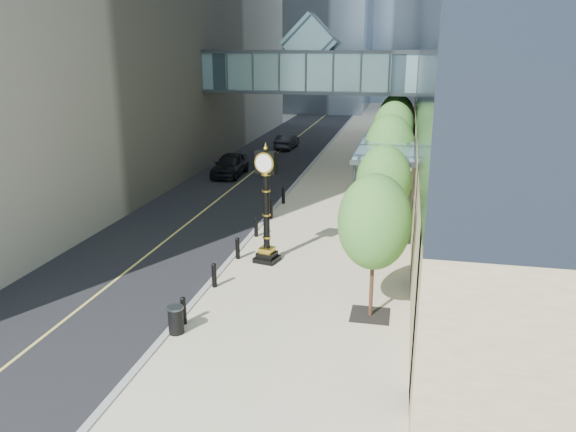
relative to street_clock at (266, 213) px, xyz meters
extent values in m
plane|color=gray|center=(1.33, -7.38, -2.33)|extent=(320.00, 320.00, 0.00)
cube|color=black|center=(-5.67, 32.62, -2.32)|extent=(8.00, 180.00, 0.02)
cube|color=#BCB290|center=(2.33, 32.62, -2.30)|extent=(8.00, 180.00, 0.06)
cube|color=gray|center=(-1.67, 32.62, -2.29)|extent=(0.25, 180.00, 0.07)
cube|color=slate|center=(-1.67, 20.62, 5.17)|extent=(17.00, 4.00, 3.00)
cube|color=#383F44|center=(-1.67, 20.62, 3.72)|extent=(17.00, 4.20, 0.25)
cube|color=#383F44|center=(-1.67, 20.62, 6.62)|extent=(17.00, 4.20, 0.25)
cube|color=slate|center=(-1.67, 20.62, 7.27)|extent=(4.24, 3.00, 4.24)
cube|color=#383F44|center=(4.83, 6.62, 1.87)|extent=(3.00, 8.00, 0.25)
cube|color=slate|center=(4.83, 6.62, 2.02)|extent=(2.80, 7.80, 0.06)
cylinder|color=#383F44|center=(3.53, 2.92, -0.23)|extent=(0.12, 0.12, 4.20)
cylinder|color=#383F44|center=(3.53, 10.32, -0.23)|extent=(0.12, 0.12, 4.20)
cylinder|color=black|center=(-1.37, -6.38, -1.82)|extent=(0.20, 0.20, 0.90)
cylinder|color=black|center=(-1.37, -3.18, -1.82)|extent=(0.20, 0.20, 0.90)
cylinder|color=black|center=(-1.37, 0.02, -1.82)|extent=(0.20, 0.20, 0.90)
cylinder|color=black|center=(-1.37, 3.22, -1.82)|extent=(0.20, 0.20, 0.90)
cylinder|color=black|center=(-1.37, 6.42, -1.82)|extent=(0.20, 0.20, 0.90)
cylinder|color=black|center=(-1.37, 9.62, -1.82)|extent=(0.20, 0.20, 0.90)
cube|color=black|center=(4.93, -4.38, -2.26)|extent=(1.40, 1.40, 0.02)
cylinder|color=#40281B|center=(4.93, -4.38, -0.88)|extent=(0.14, 0.14, 2.76)
ellipsoid|color=#286C27|center=(4.93, -4.38, 1.25)|extent=(2.53, 2.53, 3.38)
cube|color=black|center=(4.93, 2.12, -2.26)|extent=(1.40, 1.40, 0.02)
cylinder|color=#40281B|center=(4.93, 2.12, -0.91)|extent=(0.14, 0.14, 2.71)
ellipsoid|color=#286C27|center=(4.93, 2.12, 1.18)|extent=(2.48, 2.48, 3.31)
cube|color=black|center=(4.93, 8.62, -2.26)|extent=(1.40, 1.40, 0.02)
cylinder|color=#40281B|center=(4.93, 8.62, -0.75)|extent=(0.14, 0.14, 3.04)
ellipsoid|color=#286C27|center=(4.93, 8.62, 1.60)|extent=(2.78, 2.78, 3.71)
cube|color=black|center=(4.93, 15.12, -2.26)|extent=(1.40, 1.40, 0.02)
cylinder|color=#40281B|center=(4.93, 15.12, -0.72)|extent=(0.14, 0.14, 3.10)
ellipsoid|color=#286C27|center=(4.93, 15.12, 1.68)|extent=(2.84, 2.84, 3.79)
cube|color=black|center=(4.93, 21.62, -2.26)|extent=(1.40, 1.40, 0.02)
cylinder|color=#40281B|center=(4.93, 21.62, -0.72)|extent=(0.14, 0.14, 3.09)
ellipsoid|color=#286C27|center=(4.93, 21.62, 1.66)|extent=(2.83, 2.83, 3.77)
cube|color=black|center=(0.00, 0.00, -2.16)|extent=(1.17, 1.17, 0.22)
cube|color=black|center=(0.00, 0.00, -1.94)|extent=(0.91, 0.91, 0.22)
cube|color=gold|center=(0.00, 0.00, -1.72)|extent=(0.72, 0.72, 0.22)
cylinder|color=black|center=(0.00, 0.00, 0.07)|extent=(0.28, 0.28, 3.38)
cube|color=black|center=(0.00, 0.00, 2.25)|extent=(0.98, 0.52, 0.98)
cylinder|color=white|center=(0.00, 0.19, 2.25)|extent=(0.75, 0.21, 0.76)
cylinder|color=white|center=(0.00, -0.19, 2.25)|extent=(0.75, 0.21, 0.76)
sphere|color=gold|center=(0.00, 0.00, 2.85)|extent=(0.22, 0.22, 0.22)
cylinder|color=black|center=(-1.37, -7.05, -1.82)|extent=(0.58, 0.58, 0.90)
imported|color=#A3A196|center=(4.04, 5.84, -1.32)|extent=(0.79, 0.62, 1.89)
imported|color=black|center=(-7.01, 16.58, -1.47)|extent=(2.08, 4.94, 1.67)
imported|color=#222127|center=(-5.31, 28.93, -1.61)|extent=(1.66, 4.27, 1.39)
camera|label=1|loc=(5.85, -22.87, 7.00)|focal=35.00mm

